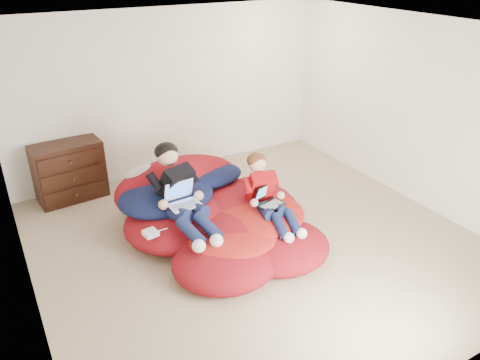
{
  "coord_description": "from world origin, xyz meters",
  "views": [
    {
      "loc": [
        -2.55,
        -4.08,
        3.21
      ],
      "look_at": [
        -0.03,
        0.33,
        0.7
      ],
      "focal_mm": 35.0,
      "sensor_mm": 36.0,
      "label": 1
    }
  ],
  "objects_px": {
    "laptop_white": "(182,198)",
    "older_boy": "(179,189)",
    "dresser": "(69,171)",
    "younger_boy": "(267,191)",
    "beanbag_pile": "(217,217)",
    "laptop_black": "(268,199)"
  },
  "relations": [
    {
      "from": "beanbag_pile",
      "to": "younger_boy",
      "type": "relative_size",
      "value": 2.41
    },
    {
      "from": "older_boy",
      "to": "younger_boy",
      "type": "distance_m",
      "value": 1.03
    },
    {
      "from": "dresser",
      "to": "laptop_white",
      "type": "bearing_deg",
      "value": -64.78
    },
    {
      "from": "older_boy",
      "to": "laptop_black",
      "type": "bearing_deg",
      "value": -25.77
    },
    {
      "from": "laptop_white",
      "to": "older_boy",
      "type": "bearing_deg",
      "value": 90.0
    },
    {
      "from": "laptop_black",
      "to": "laptop_white",
      "type": "bearing_deg",
      "value": 158.62
    },
    {
      "from": "dresser",
      "to": "laptop_black",
      "type": "height_order",
      "value": "dresser"
    },
    {
      "from": "dresser",
      "to": "younger_boy",
      "type": "distance_m",
      "value": 2.91
    },
    {
      "from": "dresser",
      "to": "laptop_white",
      "type": "relative_size",
      "value": 2.64
    },
    {
      "from": "younger_boy",
      "to": "laptop_white",
      "type": "xyz_separation_m",
      "value": [
        -0.94,
        0.33,
        0.01
      ]
    },
    {
      "from": "laptop_white",
      "to": "beanbag_pile",
      "type": "bearing_deg",
      "value": 3.21
    },
    {
      "from": "older_boy",
      "to": "laptop_white",
      "type": "height_order",
      "value": "older_boy"
    },
    {
      "from": "dresser",
      "to": "older_boy",
      "type": "distance_m",
      "value": 2.06
    },
    {
      "from": "beanbag_pile",
      "to": "younger_boy",
      "type": "xyz_separation_m",
      "value": [
        0.5,
        -0.35,
        0.39
      ]
    },
    {
      "from": "dresser",
      "to": "younger_boy",
      "type": "bearing_deg",
      "value": -50.57
    },
    {
      "from": "laptop_white",
      "to": "laptop_black",
      "type": "relative_size",
      "value": 0.96
    },
    {
      "from": "laptop_black",
      "to": "beanbag_pile",
      "type": "bearing_deg",
      "value": 141.54
    },
    {
      "from": "younger_boy",
      "to": "laptop_white",
      "type": "height_order",
      "value": "younger_boy"
    },
    {
      "from": "laptop_white",
      "to": "laptop_black",
      "type": "xyz_separation_m",
      "value": [
        0.94,
        -0.37,
        -0.08
      ]
    },
    {
      "from": "beanbag_pile",
      "to": "laptop_black",
      "type": "distance_m",
      "value": 0.7
    },
    {
      "from": "beanbag_pile",
      "to": "older_boy",
      "type": "relative_size",
      "value": 1.94
    },
    {
      "from": "beanbag_pile",
      "to": "laptop_white",
      "type": "bearing_deg",
      "value": -176.79
    }
  ]
}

